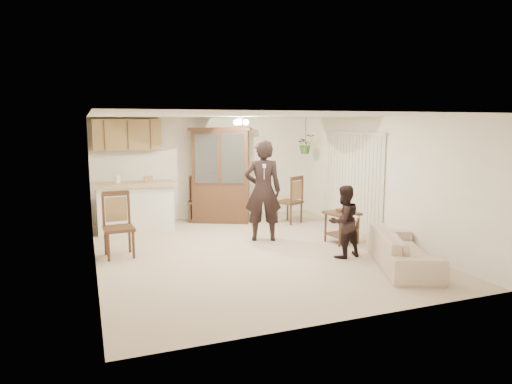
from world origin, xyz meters
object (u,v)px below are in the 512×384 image
object	(u,v)px
chair_bar	(119,239)
adult	(263,197)
sofa	(403,245)
chair_hutch_right	(289,210)
chair_hutch_left	(199,209)
child	(344,220)
side_table	(342,227)
china_hutch	(221,176)

from	to	relation	value
chair_bar	adult	bearing A→B (deg)	0.30
sofa	chair_hutch_right	size ratio (longest dim) A/B	1.65
chair_hutch_left	chair_hutch_right	distance (m)	2.20
chair_hutch_left	child	bearing A→B (deg)	-49.29
side_table	chair_hutch_left	distance (m)	3.70
chair_hutch_right	child	bearing A→B (deg)	56.69
adult	chair_hutch_left	distance (m)	2.44
sofa	adult	size ratio (longest dim) A/B	1.04
child	china_hutch	size ratio (longest dim) A/B	0.60
sofa	side_table	bearing A→B (deg)	27.57
child	china_hutch	distance (m)	3.83
china_hutch	side_table	bearing A→B (deg)	-34.11
adult	chair_hutch_left	xyz separation A→B (m)	(-0.80, 2.23, -0.59)
adult	china_hutch	distance (m)	2.03
adult	chair_bar	xyz separation A→B (m)	(-2.83, -0.19, -0.57)
side_table	chair_hutch_right	bearing A→B (deg)	95.48
sofa	child	bearing A→B (deg)	60.22
child	chair_hutch_left	xyz separation A→B (m)	(-1.70, 3.85, -0.37)
chair_hutch_right	chair_hutch_left	bearing A→B (deg)	-52.57
china_hutch	sofa	bearing A→B (deg)	-43.23
chair_hutch_left	chair_hutch_right	bearing A→B (deg)	-8.07
chair_bar	chair_hutch_right	bearing A→B (deg)	16.84
sofa	chair_hutch_left	xyz separation A→B (m)	(-2.33, 4.68, -0.06)
side_table	chair_hutch_left	bearing A→B (deg)	126.23
china_hutch	side_table	size ratio (longest dim) A/B	3.26
sofa	side_table	xyz separation A→B (m)	(-0.14, 1.69, -0.04)
adult	child	xyz separation A→B (m)	(0.90, -1.62, -0.22)
child	chair_hutch_right	xyz separation A→B (m)	(0.29, 2.92, -0.35)
adult	china_hutch	xyz separation A→B (m)	(-0.29, 1.99, 0.22)
sofa	child	xyz separation A→B (m)	(-0.63, 0.83, 0.31)
child	chair_hutch_right	bearing A→B (deg)	-105.88
side_table	chair_bar	world-z (taller)	chair_bar
child	chair_hutch_left	world-z (taller)	child
sofa	chair_bar	world-z (taller)	chair_bar
side_table	chair_hutch_right	xyz separation A→B (m)	(-0.20, 2.06, -0.00)
sofa	chair_hutch_left	bearing A→B (deg)	49.27
chair_bar	chair_hutch_right	size ratio (longest dim) A/B	1.02
chair_hutch_right	china_hutch	bearing A→B (deg)	-52.61
child	chair_bar	xyz separation A→B (m)	(-3.72, 1.43, -0.35)
chair_bar	child	bearing A→B (deg)	-24.56
child	chair_bar	size ratio (longest dim) A/B	1.16
chair_hutch_left	adult	bearing A→B (deg)	-53.34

